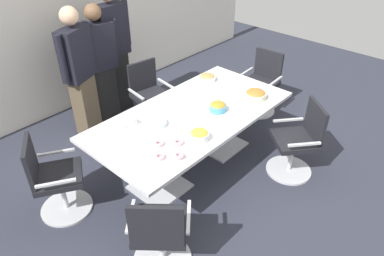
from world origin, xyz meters
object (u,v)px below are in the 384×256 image
at_px(office_chair_2, 54,181).
at_px(plate_stack, 156,123).
at_px(office_chair_3, 160,235).
at_px(napkin_pile, 124,122).
at_px(donut_platter, 169,150).
at_px(person_standing_1, 101,64).
at_px(office_chair_1, 150,98).
at_px(snack_bowl_cookies, 207,78).
at_px(person_standing_2, 114,48).
at_px(conference_table, 192,123).
at_px(snack_bowl_chips_yellow, 199,135).
at_px(person_standing_0, 80,72).
at_px(office_chair_4, 298,143).
at_px(office_chair_0, 261,86).
at_px(snack_bowl_chips_orange, 218,107).
at_px(snack_bowl_pretzels, 256,94).

distance_m(office_chair_2, plate_stack, 1.20).
bearing_deg(office_chair_3, napkin_pile, 112.26).
relative_size(office_chair_2, donut_platter, 2.34).
bearing_deg(donut_platter, person_standing_1, 72.06).
height_order(office_chair_1, snack_bowl_cookies, office_chair_1).
height_order(office_chair_1, plate_stack, office_chair_1).
distance_m(office_chair_1, person_standing_2, 0.88).
relative_size(conference_table, office_chair_1, 2.64).
bearing_deg(snack_bowl_chips_yellow, person_standing_2, 74.27).
height_order(office_chair_1, person_standing_0, person_standing_0).
distance_m(snack_bowl_chips_yellow, snack_bowl_cookies, 1.34).
xyz_separation_m(office_chair_4, person_standing_2, (-0.47, 2.73, 0.58)).
relative_size(person_standing_0, person_standing_1, 1.04).
distance_m(office_chair_0, snack_bowl_chips_yellow, 2.12).
relative_size(office_chair_2, person_standing_1, 0.54).
height_order(office_chair_3, person_standing_1, person_standing_1).
bearing_deg(snack_bowl_cookies, snack_bowl_chips_orange, -130.80).
height_order(conference_table, snack_bowl_pretzels, snack_bowl_pretzels).
bearing_deg(plate_stack, office_chair_4, -43.20).
bearing_deg(conference_table, donut_platter, -155.24).
height_order(person_standing_0, person_standing_2, person_standing_2).
relative_size(conference_table, plate_stack, 10.83).
relative_size(office_chair_3, person_standing_2, 0.49).
xyz_separation_m(snack_bowl_chips_orange, snack_bowl_pretzels, (0.54, -0.15, -0.00)).
relative_size(office_chair_3, person_standing_0, 0.52).
bearing_deg(person_standing_1, snack_bowl_cookies, 130.59).
distance_m(snack_bowl_chips_yellow, donut_platter, 0.36).
xyz_separation_m(office_chair_3, person_standing_1, (1.21, 2.41, 0.47)).
height_order(office_chair_0, person_standing_2, person_standing_2).
bearing_deg(person_standing_2, person_standing_0, 14.62).
relative_size(office_chair_3, donut_platter, 2.34).
height_order(person_standing_0, snack_bowl_chips_orange, person_standing_0).
relative_size(office_chair_1, plate_stack, 4.11).
bearing_deg(office_chair_4, snack_bowl_chips_orange, 71.94).
height_order(office_chair_0, office_chair_2, same).
relative_size(office_chair_4, snack_bowl_pretzels, 3.53).
distance_m(conference_table, person_standing_2, 1.80).
bearing_deg(office_chair_1, conference_table, 81.96).
xyz_separation_m(office_chair_4, napkin_pile, (-1.41, 1.36, 0.39)).
height_order(person_standing_2, napkin_pile, person_standing_2).
relative_size(person_standing_0, plate_stack, 7.87).
bearing_deg(snack_bowl_chips_orange, person_standing_2, 88.98).
distance_m(person_standing_0, snack_bowl_cookies, 1.65).
height_order(person_standing_2, donut_platter, person_standing_2).
relative_size(person_standing_0, napkin_pile, 8.90).
height_order(office_chair_0, office_chair_1, same).
xyz_separation_m(office_chair_4, person_standing_1, (-0.78, 2.64, 0.47)).
relative_size(office_chair_1, office_chair_4, 1.00).
bearing_deg(person_standing_1, conference_table, 99.82).
bearing_deg(snack_bowl_chips_orange, office_chair_0, 12.29).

